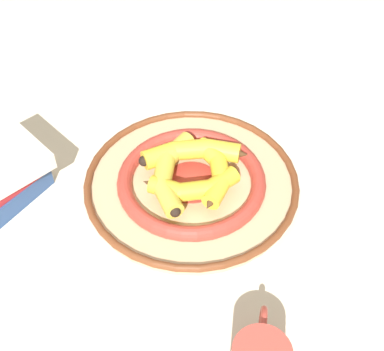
{
  "coord_description": "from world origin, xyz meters",
  "views": [
    {
      "loc": [
        0.33,
        0.59,
        0.73
      ],
      "look_at": [
        0.03,
        0.0,
        0.04
      ],
      "focal_mm": 50.0,
      "sensor_mm": 36.0,
      "label": 1
    }
  ],
  "objects_px": {
    "banana_b": "(170,171)",
    "banana_c": "(193,187)",
    "decorative_bowl": "(192,183)",
    "banana_d": "(216,173)",
    "banana_a": "(193,152)"
  },
  "relations": [
    {
      "from": "banana_c",
      "to": "banana_d",
      "type": "relative_size",
      "value": 1.05
    },
    {
      "from": "banana_a",
      "to": "banana_b",
      "type": "distance_m",
      "value": 0.06
    },
    {
      "from": "banana_b",
      "to": "banana_d",
      "type": "relative_size",
      "value": 1.09
    },
    {
      "from": "decorative_bowl",
      "to": "banana_d",
      "type": "height_order",
      "value": "banana_d"
    },
    {
      "from": "decorative_bowl",
      "to": "banana_b",
      "type": "height_order",
      "value": "banana_b"
    },
    {
      "from": "decorative_bowl",
      "to": "banana_b",
      "type": "relative_size",
      "value": 2.23
    },
    {
      "from": "banana_b",
      "to": "banana_d",
      "type": "bearing_deg",
      "value": 93.57
    },
    {
      "from": "banana_a",
      "to": "banana_c",
      "type": "bearing_deg",
      "value": 83.15
    },
    {
      "from": "banana_b",
      "to": "banana_c",
      "type": "height_order",
      "value": "same"
    },
    {
      "from": "decorative_bowl",
      "to": "banana_b",
      "type": "xyz_separation_m",
      "value": [
        0.04,
        -0.01,
        0.04
      ]
    },
    {
      "from": "decorative_bowl",
      "to": "banana_c",
      "type": "xyz_separation_m",
      "value": [
        0.02,
        0.04,
        0.04
      ]
    },
    {
      "from": "banana_b",
      "to": "banana_c",
      "type": "bearing_deg",
      "value": 53.19
    },
    {
      "from": "decorative_bowl",
      "to": "banana_d",
      "type": "relative_size",
      "value": 2.43
    },
    {
      "from": "banana_b",
      "to": "banana_c",
      "type": "xyz_separation_m",
      "value": [
        -0.02,
        0.05,
        -0.0
      ]
    },
    {
      "from": "banana_b",
      "to": "banana_a",
      "type": "bearing_deg",
      "value": 144.94
    }
  ]
}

